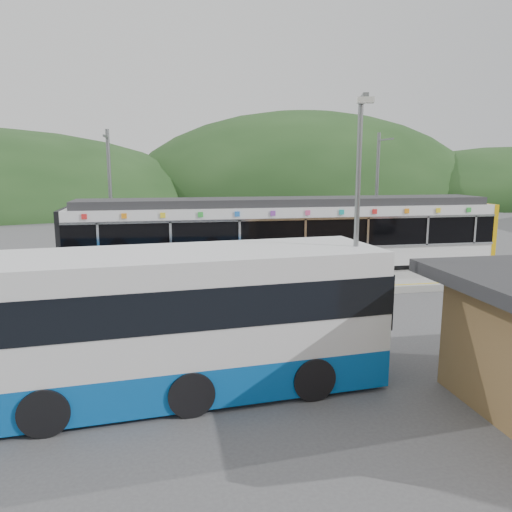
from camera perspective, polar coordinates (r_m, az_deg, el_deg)
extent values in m
plane|color=#4C4C4F|center=(18.36, 4.07, -6.36)|extent=(120.00, 120.00, 0.00)
ellipsoid|color=#1E3D19|center=(74.10, 5.43, 6.12)|extent=(52.00, 39.00, 26.00)
ellipsoid|color=#1E3D19|center=(81.89, 26.66, 5.47)|extent=(44.00, 33.00, 16.00)
cube|color=#9E9E99|center=(21.41, 1.83, -3.51)|extent=(26.00, 3.20, 0.30)
cube|color=yellow|center=(20.15, 2.63, -3.94)|extent=(26.00, 0.10, 0.01)
cube|color=black|center=(23.53, -10.88, -2.07)|extent=(3.20, 2.20, 0.56)
cube|color=black|center=(26.34, 16.22, -0.98)|extent=(3.20, 2.20, 0.56)
cube|color=silver|center=(24.10, 3.47, 0.18)|extent=(20.00, 2.90, 0.92)
cube|color=black|center=(23.92, 3.50, 2.98)|extent=(20.00, 2.96, 1.45)
cube|color=silver|center=(22.58, 4.41, 0.81)|extent=(20.00, 0.05, 0.10)
cube|color=silver|center=(22.40, 4.46, 4.22)|extent=(20.00, 0.05, 0.10)
cube|color=silver|center=(23.82, 3.52, 5.25)|extent=(20.00, 2.90, 0.45)
cube|color=#2D2D30|center=(23.79, 3.54, 6.22)|extent=(19.40, 2.50, 0.36)
cube|color=#DBA60B|center=(28.19, 23.88, 2.56)|extent=(0.24, 2.92, 3.00)
cube|color=black|center=(23.63, -21.00, 1.43)|extent=(0.20, 2.92, 3.00)
cube|color=silver|center=(21.87, -17.61, 1.84)|extent=(0.10, 0.05, 1.35)
cube|color=silver|center=(21.71, -9.73, 2.11)|extent=(0.10, 0.05, 1.35)
cube|color=silver|center=(21.97, -1.88, 2.35)|extent=(0.10, 0.05, 1.35)
cube|color=silver|center=(22.62, 5.66, 2.53)|extent=(0.10, 0.05, 1.35)
cube|color=silver|center=(23.64, 12.66, 2.66)|extent=(0.10, 0.05, 1.35)
cube|color=silver|center=(24.97, 19.01, 2.75)|extent=(0.10, 0.05, 1.35)
cube|color=silver|center=(26.30, 23.75, 2.79)|extent=(0.10, 0.05, 1.35)
cube|color=red|center=(21.84, -19.05, 4.27)|extent=(0.22, 0.04, 0.22)
cube|color=orange|center=(21.67, -14.85, 4.45)|extent=(0.22, 0.04, 0.22)
cube|color=yellow|center=(21.61, -10.60, 4.60)|extent=(0.22, 0.04, 0.22)
cube|color=green|center=(21.67, -6.36, 4.73)|extent=(0.22, 0.04, 0.22)
cube|color=blue|center=(21.85, -2.16, 4.83)|extent=(0.22, 0.04, 0.22)
cube|color=purple|center=(22.15, 1.96, 4.90)|extent=(0.22, 0.04, 0.22)
cube|color=#E54C8C|center=(22.55, 5.94, 4.95)|extent=(0.22, 0.04, 0.22)
cube|color=#19A5A5|center=(23.06, 9.77, 4.97)|extent=(0.22, 0.04, 0.22)
cube|color=red|center=(23.66, 13.42, 4.97)|extent=(0.22, 0.04, 0.22)
cube|color=orange|center=(24.36, 16.87, 4.95)|extent=(0.22, 0.04, 0.22)
cube|color=yellow|center=(25.14, 20.12, 4.92)|extent=(0.22, 0.04, 0.22)
cube|color=green|center=(25.99, 23.16, 4.87)|extent=(0.22, 0.04, 0.22)
cylinder|color=slate|center=(25.78, -16.27, 5.96)|extent=(0.18, 0.18, 7.00)
cube|color=slate|center=(24.96, -16.80, 12.94)|extent=(0.08, 1.80, 0.08)
cylinder|color=slate|center=(28.14, 13.60, 6.41)|extent=(0.18, 0.18, 7.00)
cube|color=slate|center=(27.39, 14.57, 12.76)|extent=(0.08, 1.80, 0.08)
cube|color=#0B55AC|center=(12.09, -15.35, -12.91)|extent=(12.41, 3.87, 0.89)
cube|color=silver|center=(11.78, -15.56, -8.93)|extent=(12.41, 3.87, 0.89)
cube|color=black|center=(11.52, -15.77, -4.75)|extent=(12.41, 3.91, 0.89)
cube|color=silver|center=(11.36, -15.94, -1.23)|extent=(12.41, 3.87, 0.55)
cylinder|color=black|center=(12.21, -22.31, -13.39)|extent=(1.26, 2.97, 1.00)
cylinder|color=black|center=(12.19, -8.38, -12.73)|extent=(1.26, 2.97, 1.00)
cylinder|color=black|center=(12.81, 4.27, -11.49)|extent=(1.26, 2.97, 1.00)
cylinder|color=slate|center=(12.26, 11.35, 1.44)|extent=(0.12, 0.12, 6.80)
cube|color=slate|center=(11.75, 12.91, 17.11)|extent=(0.45, 1.12, 0.12)
cube|color=silver|center=(11.27, 13.97, 16.90)|extent=(0.39, 0.27, 0.12)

